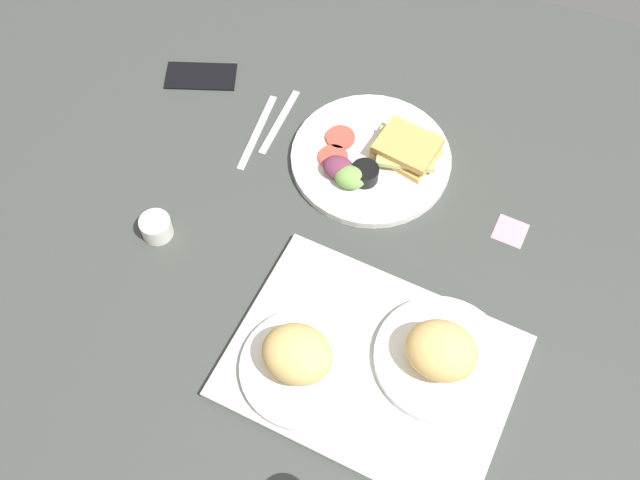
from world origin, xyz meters
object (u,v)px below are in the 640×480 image
at_px(serving_tray, 372,367).
at_px(bread_plate_far, 300,360).
at_px(cell_phone, 201,75).
at_px(espresso_cup, 156,227).
at_px(knife, 257,131).
at_px(bread_plate_near, 441,354).
at_px(plate_with_salad, 374,158).
at_px(fork, 280,121).
at_px(sticky_note, 510,231).

bearing_deg(serving_tray, bread_plate_far, 24.84).
xyz_separation_m(serving_tray, cell_phone, (0.55, -0.46, -0.00)).
bearing_deg(espresso_cup, knife, -103.85).
bearing_deg(knife, espresso_cup, -18.37).
distance_m(serving_tray, knife, 0.53).
height_order(espresso_cup, knife, espresso_cup).
relative_size(bread_plate_near, cell_phone, 1.52).
xyz_separation_m(plate_with_salad, knife, (0.24, 0.02, -0.01)).
distance_m(bread_plate_near, cell_phone, 0.77).
bearing_deg(fork, bread_plate_near, 50.77).
relative_size(bread_plate_near, fork, 1.28).
height_order(serving_tray, plate_with_salad, plate_with_salad).
relative_size(bread_plate_near, knife, 1.15).
xyz_separation_m(cell_phone, sticky_note, (-0.69, 0.12, -0.00)).
height_order(plate_with_salad, fork, plate_with_salad).
height_order(bread_plate_far, plate_with_salad, bread_plate_far).
distance_m(fork, cell_phone, 0.20).
bearing_deg(bread_plate_near, knife, -34.46).
height_order(bread_plate_near, bread_plate_far, same).
bearing_deg(serving_tray, cell_phone, -40.08).
relative_size(bread_plate_far, knife, 1.07).
bearing_deg(sticky_note, serving_tray, 67.57).
bearing_deg(knife, bread_plate_near, 51.03).
bearing_deg(fork, sticky_note, 81.92).
bearing_deg(sticky_note, bread_plate_near, 81.70).
distance_m(bread_plate_near, knife, 0.58).
bearing_deg(sticky_note, bread_plate_far, 57.73).
bearing_deg(plate_with_salad, serving_tray, 110.05).
xyz_separation_m(espresso_cup, fork, (-0.10, -0.32, -0.02)).
distance_m(fork, knife, 0.05).
height_order(serving_tray, knife, serving_tray).
height_order(serving_tray, sticky_note, serving_tray).
height_order(bread_plate_near, knife, bread_plate_near).
height_order(serving_tray, fork, serving_tray).
bearing_deg(plate_with_salad, knife, 3.86).
distance_m(bread_plate_far, plate_with_salad, 0.44).
xyz_separation_m(fork, knife, (0.03, 0.04, 0.00)).
xyz_separation_m(serving_tray, bread_plate_far, (0.11, 0.05, 0.04)).
distance_m(bread_plate_near, plate_with_salad, 0.42).
xyz_separation_m(bread_plate_near, espresso_cup, (0.54, -0.05, -0.03)).
xyz_separation_m(bread_plate_near, sticky_note, (-0.04, -0.30, -0.05)).
bearing_deg(serving_tray, plate_with_salad, -69.95).
xyz_separation_m(fork, cell_phone, (0.20, -0.05, 0.00)).
bearing_deg(bread_plate_near, bread_plate_far, 24.98).
height_order(bread_plate_near, espresso_cup, bread_plate_near).
bearing_deg(espresso_cup, fork, -107.22).
bearing_deg(fork, cell_phone, -103.20).
bearing_deg(bread_plate_far, plate_with_salad, -85.24).
height_order(plate_with_salad, knife, plate_with_salad).
bearing_deg(serving_tray, knife, -44.57).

